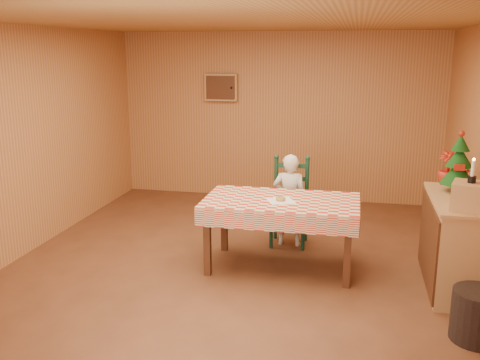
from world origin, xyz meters
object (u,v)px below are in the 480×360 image
(ladder_chair, at_px, (290,203))
(seated_child, at_px, (289,200))
(christmas_tree, at_px, (459,164))
(shelf_unit, at_px, (455,243))
(dining_table, at_px, (281,207))
(storage_bin, at_px, (478,316))
(crate, at_px, (470,196))

(ladder_chair, height_order, seated_child, seated_child)
(christmas_tree, bearing_deg, seated_child, 160.47)
(christmas_tree, bearing_deg, shelf_unit, -91.98)
(dining_table, height_order, storage_bin, dining_table)
(ladder_chair, distance_m, crate, 2.28)
(seated_child, bearing_deg, christmas_tree, 160.47)
(storage_bin, bearing_deg, dining_table, 147.02)
(dining_table, bearing_deg, crate, -17.18)
(crate, relative_size, storage_bin, 0.70)
(ladder_chair, relative_size, shelf_unit, 0.87)
(dining_table, relative_size, seated_child, 1.47)
(crate, xyz_separation_m, storage_bin, (0.03, -0.62, -0.84))
(seated_child, xyz_separation_m, crate, (1.76, -1.27, 0.49))
(ladder_chair, xyz_separation_m, christmas_tree, (1.76, -0.68, 0.71))
(shelf_unit, relative_size, storage_bin, 2.89)
(dining_table, bearing_deg, christmas_tree, 3.43)
(dining_table, xyz_separation_m, shelf_unit, (1.75, -0.14, -0.22))
(seated_child, height_order, storage_bin, seated_child)
(shelf_unit, bearing_deg, storage_bin, -87.86)
(seated_child, xyz_separation_m, christmas_tree, (1.76, -0.62, 0.65))
(crate, bearing_deg, christmas_tree, 90.00)
(shelf_unit, relative_size, christmas_tree, 2.00)
(seated_child, relative_size, shelf_unit, 0.91)
(dining_table, distance_m, seated_child, 0.74)
(dining_table, bearing_deg, ladder_chair, 90.00)
(dining_table, xyz_separation_m, ladder_chair, (0.00, 0.79, -0.18))
(ladder_chair, relative_size, christmas_tree, 1.74)
(dining_table, height_order, crate, crate)
(shelf_unit, distance_m, christmas_tree, 0.79)
(ladder_chair, distance_m, storage_bin, 2.66)
(dining_table, height_order, christmas_tree, christmas_tree)
(storage_bin, bearing_deg, crate, 92.72)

